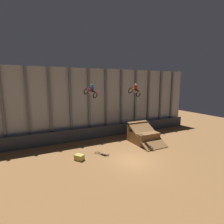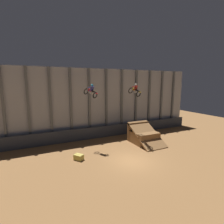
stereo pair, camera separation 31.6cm
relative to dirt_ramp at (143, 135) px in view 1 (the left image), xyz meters
The scene contains 7 objects.
ground_plane 6.09m from the dirt_ramp, 135.25° to the right, with size 60.00×60.00×0.00m, color olive.
arena_back_wall 7.66m from the dirt_ramp, 130.41° to the left, with size 32.00×0.40×9.57m.
lower_barrier 5.97m from the dirt_ramp, 135.80° to the left, with size 31.36×0.20×1.61m.
dirt_ramp is the anchor object (origin of this frame).
rider_bike_left_air 8.82m from the dirt_ramp, behind, with size 1.45×1.82×1.63m.
rider_bike_right_air 5.97m from the dirt_ramp, behind, with size 1.03×1.89×1.61m.
hay_bale_trackside 9.12m from the dirt_ramp, 169.38° to the right, with size 1.01×1.08×0.57m.
Camera 1 is at (-9.08, -13.56, 7.61)m, focal length 28.00 mm.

